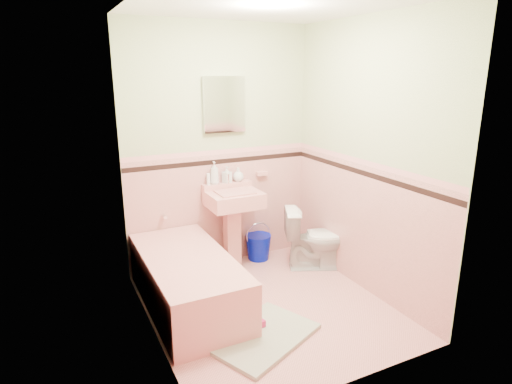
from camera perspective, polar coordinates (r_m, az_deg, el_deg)
name	(u,v)px	position (r m, az deg, el deg)	size (l,w,h in m)	color
floor	(268,307)	(4.00, 1.64, -14.82)	(2.20, 2.20, 0.00)	pink
ceiling	(271,4)	(3.48, 1.99, 23.43)	(2.20, 2.20, 0.00)	white
wall_back	(220,149)	(4.52, -4.81, 5.67)	(2.50, 2.50, 0.00)	beige
wall_front	(357,206)	(2.65, 13.07, -1.84)	(2.50, 2.50, 0.00)	beige
wall_left	(146,183)	(3.20, -14.21, 1.09)	(2.50, 2.50, 0.00)	beige
wall_right	(366,159)	(4.09, 14.28, 4.20)	(2.50, 2.50, 0.00)	beige
wainscot_back	(221,209)	(4.66, -4.58, -2.25)	(2.00, 2.00, 0.00)	pink
wainscot_front	(349,303)	(2.92, 12.11, -14.06)	(2.00, 2.00, 0.00)	pink
wainscot_left	(154,266)	(3.42, -13.28, -9.49)	(2.20, 2.20, 0.00)	pink
wainscot_right	(361,226)	(4.26, 13.58, -4.41)	(2.20, 2.20, 0.00)	pink
accent_back	(220,162)	(4.52, -4.69, 4.01)	(2.00, 2.00, 0.00)	black
accent_front	(353,226)	(2.70, 12.66, -4.37)	(2.00, 2.00, 0.00)	black
accent_left	(150,201)	(3.24, -13.75, -1.10)	(2.20, 2.20, 0.00)	black
accent_right	(364,173)	(4.11, 13.97, 2.41)	(2.20, 2.20, 0.00)	black
cap_back	(220,152)	(4.51, -4.72, 5.26)	(2.00, 2.00, 0.00)	pink
cap_front	(354,210)	(2.67, 12.78, -2.35)	(2.00, 2.00, 0.00)	pink
cap_left	(149,187)	(3.21, -13.86, 0.61)	(2.20, 2.20, 0.00)	pink
cap_right	(365,163)	(4.09, 14.06, 3.77)	(2.20, 2.20, 0.00)	pink
bathtub	(188,283)	(3.95, -8.93, -11.72)	(0.70, 1.50, 0.45)	#DF8F8A
tub_faucet	(164,216)	(4.44, -11.98, -3.08)	(0.04, 0.04, 0.12)	silver
sink	(234,231)	(4.54, -2.86, -5.11)	(0.54, 0.48, 0.84)	#DF8F8A
sink_faucet	(228,179)	(4.51, -3.66, 1.77)	(0.02, 0.02, 0.10)	silver
medicine_cabinet	(224,105)	(4.45, -4.19, 11.37)	(0.45, 0.04, 0.56)	white
soap_dish	(262,173)	(4.73, 0.75, 2.46)	(0.12, 0.07, 0.04)	#DF8F8A
soap_bottle_left	(214,173)	(4.48, -5.49, 2.51)	(0.09, 0.09, 0.23)	#B2B2B2
soap_bottle_mid	(227,175)	(4.53, -3.85, 2.30)	(0.08, 0.08, 0.17)	#B2B2B2
soap_bottle_right	(238,174)	(4.59, -2.35, 2.31)	(0.11, 0.11, 0.15)	#B2B2B2
tube	(208,179)	(4.47, -6.26, 1.70)	(0.04, 0.04, 0.12)	white
toilet	(315,238)	(4.64, 7.79, -6.03)	(0.36, 0.64, 0.65)	white
bucket	(258,247)	(4.86, 0.32, -7.22)	(0.28, 0.28, 0.28)	#020FA4
bath_mat	(263,336)	(3.59, 0.87, -18.42)	(0.84, 0.56, 0.03)	#95A186
shoe	(257,325)	(3.64, 0.11, -17.04)	(0.14, 0.06, 0.05)	#BF1E59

